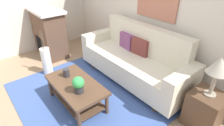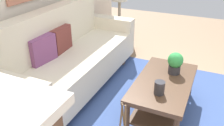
# 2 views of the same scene
# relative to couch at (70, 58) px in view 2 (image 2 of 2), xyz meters

# --- Properties ---
(ground_plane) EXTENTS (9.02, 9.02, 0.00)m
(ground_plane) POSITION_rel_couch_xyz_m (-0.13, -1.56, -0.43)
(ground_plane) COLOR #9E7F60
(area_rug) EXTENTS (2.65, 2.19, 0.01)m
(area_rug) POSITION_rel_couch_xyz_m (-0.13, -1.06, -0.43)
(area_rug) COLOR #3D5693
(area_rug) RESTS_ON ground_plane
(couch) EXTENTS (2.37, 0.84, 1.08)m
(couch) POSITION_rel_couch_xyz_m (0.00, 0.00, 0.00)
(couch) COLOR beige
(couch) RESTS_ON ground_plane
(throw_pillow_plum) EXTENTS (0.37, 0.17, 0.32)m
(throw_pillow_plum) POSITION_rel_couch_xyz_m (-0.37, 0.12, 0.25)
(throw_pillow_plum) COLOR #7A4270
(throw_pillow_plum) RESTS_ON couch
(throw_pillow_maroon) EXTENTS (0.37, 0.14, 0.32)m
(throw_pillow_maroon) POSITION_rel_couch_xyz_m (0.00, 0.12, 0.25)
(throw_pillow_maroon) COLOR brown
(throw_pillow_maroon) RESTS_ON couch
(coffee_table) EXTENTS (1.10, 0.60, 0.43)m
(coffee_table) POSITION_rel_couch_xyz_m (-0.06, -1.29, -0.12)
(coffee_table) COLOR #513826
(coffee_table) RESTS_ON ground_plane
(tabletop_vase) EXTENTS (0.11, 0.11, 0.14)m
(tabletop_vase) POSITION_rel_couch_xyz_m (-0.33, -1.30, 0.07)
(tabletop_vase) COLOR #2D2D33
(tabletop_vase) RESTS_ON coffee_table
(potted_plant_tabletop) EXTENTS (0.18, 0.18, 0.26)m
(potted_plant_tabletop) POSITION_rel_couch_xyz_m (0.17, -1.35, 0.14)
(potted_plant_tabletop) COLOR #2D2D33
(potted_plant_tabletop) RESTS_ON coffee_table
(side_table) EXTENTS (0.44, 0.44, 0.56)m
(side_table) POSITION_rel_couch_xyz_m (1.48, -0.08, -0.15)
(side_table) COLOR #513826
(side_table) RESTS_ON ground_plane
(floor_vase_branch_a) EXTENTS (0.05, 0.04, 0.36)m
(floor_vase_branch_a) POSITION_rel_couch_xyz_m (-1.27, -1.29, 0.34)
(floor_vase_branch_a) COLOR brown
(floor_vase_branch_a) RESTS_ON floor_vase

